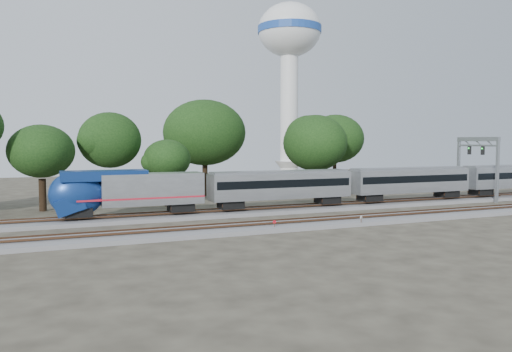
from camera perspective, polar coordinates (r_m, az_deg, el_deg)
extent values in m
plane|color=#383328|center=(50.47, -3.96, -5.55)|extent=(160.00, 160.00, 0.00)
cube|color=slate|center=(56.10, -5.91, -4.39)|extent=(160.00, 5.00, 0.40)
cube|color=brown|center=(55.35, -5.70, -4.02)|extent=(160.00, 0.08, 0.15)
cube|color=brown|center=(56.71, -6.12, -3.83)|extent=(160.00, 0.08, 0.15)
cube|color=slate|center=(46.71, -2.40, -6.07)|extent=(160.00, 5.00, 0.40)
cube|color=brown|center=(45.97, -2.10, -5.66)|extent=(160.00, 0.08, 0.15)
cube|color=brown|center=(47.30, -2.70, -5.38)|extent=(160.00, 0.08, 0.15)
cube|color=silver|center=(54.39, -11.75, -1.43)|extent=(10.66, 3.02, 3.32)
ellipsoid|color=navy|center=(53.54, -19.81, -1.94)|extent=(5.43, 3.14, 4.63)
cube|color=navy|center=(53.58, -16.96, 0.07)|extent=(8.55, 2.96, 1.01)
cube|color=black|center=(53.48, -19.30, -0.85)|extent=(0.45, 2.31, 1.32)
cube|color=#B41B2C|center=(54.27, -12.99, -2.37)|extent=(13.08, 3.06, 0.18)
cube|color=black|center=(53.77, -19.60, -3.91)|extent=(2.62, 2.21, 0.91)
cube|color=black|center=(55.27, -8.58, -3.51)|extent=(2.62, 2.21, 0.91)
cube|color=silver|center=(59.10, 2.88, -1.07)|extent=(17.50, 3.02, 3.02)
cube|color=black|center=(59.08, 2.88, -0.78)|extent=(16.90, 3.07, 0.91)
cube|color=gray|center=(58.99, 2.89, 0.44)|extent=(17.10, 2.41, 0.35)
cube|color=black|center=(56.91, -2.92, -3.25)|extent=(2.62, 2.21, 0.91)
cube|color=black|center=(62.26, 8.16, -2.66)|extent=(2.62, 2.21, 0.91)
cube|color=silver|center=(69.29, 17.17, -0.50)|extent=(17.50, 3.02, 3.02)
cube|color=black|center=(69.27, 17.17, -0.25)|extent=(16.90, 3.07, 0.91)
cube|color=gray|center=(69.19, 17.19, 0.79)|extent=(17.10, 2.41, 0.35)
cube|color=black|center=(65.63, 12.86, -2.38)|extent=(2.62, 2.21, 0.91)
cube|color=black|center=(73.65, 20.94, -1.86)|extent=(2.62, 2.21, 0.91)
cube|color=black|center=(78.05, 24.27, -1.63)|extent=(2.62, 2.21, 0.91)
cylinder|color=#512D19|center=(46.79, 2.12, -5.75)|extent=(0.06, 0.06, 0.89)
cylinder|color=#B60D1D|center=(46.73, 2.12, -5.27)|extent=(0.31, 0.13, 0.31)
cylinder|color=#512D19|center=(50.14, 11.93, -5.13)|extent=(0.06, 0.06, 0.96)
cylinder|color=silver|center=(50.07, 11.93, -4.65)|extent=(0.33, 0.15, 0.34)
cube|color=#512D19|center=(47.86, 4.76, -5.89)|extent=(0.56, 0.42, 0.30)
cylinder|color=silver|center=(111.44, 3.81, 6.77)|extent=(3.93, 3.93, 27.54)
cone|color=silver|center=(111.50, 3.78, 0.70)|extent=(6.29, 6.29, 3.93)
ellipsoid|color=silver|center=(113.94, 3.85, 16.32)|extent=(13.77, 13.77, 11.70)
cylinder|color=#1C449C|center=(113.94, 3.85, 16.32)|extent=(13.92, 13.92, 1.57)
cube|color=gray|center=(74.89, 25.86, 0.62)|extent=(0.35, 0.35, 8.95)
cube|color=gray|center=(79.68, 22.13, 0.91)|extent=(0.35, 0.35, 8.95)
cube|color=gray|center=(77.14, 24.03, 3.87)|extent=(0.40, 7.36, 0.60)
cube|color=gray|center=(77.15, 24.01, 3.20)|extent=(0.25, 7.36, 0.25)
cube|color=black|center=(76.12, 24.49, 2.66)|extent=(0.25, 0.50, 1.19)
cube|color=black|center=(77.77, 23.21, 2.72)|extent=(0.25, 0.50, 1.19)
cylinder|color=black|center=(64.87, -23.20, -2.01)|extent=(0.70, 0.70, 3.87)
ellipsoid|color=black|center=(64.56, -23.33, 2.63)|extent=(7.30, 7.30, 6.20)
cylinder|color=black|center=(67.65, -16.25, -1.31)|extent=(0.70, 0.70, 4.58)
ellipsoid|color=black|center=(67.38, -16.36, 3.95)|extent=(8.63, 8.63, 7.33)
cylinder|color=black|center=(65.47, -10.09, -1.96)|extent=(0.70, 0.70, 3.27)
ellipsoid|color=black|center=(65.16, -10.13, 1.93)|extent=(6.17, 6.17, 5.25)
cylinder|color=black|center=(76.64, -5.85, -0.33)|extent=(0.70, 0.70, 5.21)
ellipsoid|color=black|center=(76.43, -5.88, 4.96)|extent=(9.82, 9.82, 8.35)
cylinder|color=black|center=(74.55, 6.72, -0.78)|extent=(0.70, 0.70, 4.37)
ellipsoid|color=black|center=(74.29, 6.75, 3.78)|extent=(8.24, 8.24, 7.00)
cylinder|color=black|center=(84.40, 8.96, -0.12)|extent=(0.70, 0.70, 4.73)
ellipsoid|color=black|center=(84.19, 9.01, 4.24)|extent=(8.92, 8.92, 7.58)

